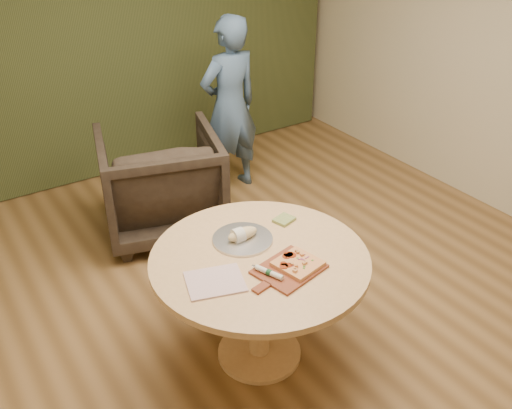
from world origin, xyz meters
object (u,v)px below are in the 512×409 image
object	(u,v)px
armchair	(160,178)
pedestal_table	(260,276)
flatbread_pizza	(297,263)
person_standing	(230,106)
bread_roll	(241,234)
cutlery_roll	(269,272)
serving_tray	(243,239)
pizza_paddle	(288,270)

from	to	relation	value
armchair	pedestal_table	bearing A→B (deg)	101.35
flatbread_pizza	person_standing	bearing A→B (deg)	67.99
flatbread_pizza	bread_roll	world-z (taller)	bread_roll
flatbread_pizza	armchair	size ratio (longest dim) A/B	0.28
pedestal_table	bread_roll	world-z (taller)	bread_roll
pedestal_table	flatbread_pizza	size ratio (longest dim) A/B	4.75
flatbread_pizza	person_standing	world-z (taller)	person_standing
bread_roll	armchair	world-z (taller)	armchair
pedestal_table	flatbread_pizza	xyz separation A→B (m)	(0.12, -0.20, 0.17)
cutlery_roll	bread_roll	xyz separation A→B (m)	(0.06, 0.38, 0.01)
pedestal_table	serving_tray	distance (m)	0.24
serving_tray	person_standing	bearing A→B (deg)	61.11
pedestal_table	serving_tray	xyz separation A→B (m)	(0.01, 0.19, 0.15)
serving_tray	bread_roll	distance (m)	0.04
pedestal_table	serving_tray	world-z (taller)	serving_tray
pedestal_table	serving_tray	size ratio (longest dim) A/B	3.51
pizza_paddle	flatbread_pizza	xyz separation A→B (m)	(0.06, -0.00, 0.02)
person_standing	pizza_paddle	bearing A→B (deg)	62.52
cutlery_roll	person_standing	xyz separation A→B (m)	(1.07, 2.18, 0.03)
cutlery_roll	serving_tray	distance (m)	0.38
pedestal_table	flatbread_pizza	bearing A→B (deg)	-59.65
serving_tray	person_standing	xyz separation A→B (m)	(1.00, 1.81, 0.05)
person_standing	pedestal_table	bearing A→B (deg)	59.27
person_standing	armchair	bearing A→B (deg)	17.03
serving_tray	person_standing	distance (m)	2.06
pizza_paddle	cutlery_roll	size ratio (longest dim) A/B	2.44
bread_roll	serving_tray	bearing A→B (deg)	0.00
pizza_paddle	armchair	bearing A→B (deg)	74.57
cutlery_roll	bread_roll	world-z (taller)	bread_roll
pizza_paddle	serving_tray	bearing A→B (deg)	83.81
pizza_paddle	serving_tray	distance (m)	0.39
pizza_paddle	armchair	distance (m)	1.89
serving_tray	bread_roll	bearing A→B (deg)	180.00
armchair	pizza_paddle	bearing A→B (deg)	103.46
pizza_paddle	person_standing	distance (m)	2.39
pizza_paddle	bread_roll	bearing A→B (deg)	85.09
bread_roll	person_standing	size ratio (longest dim) A/B	0.12
pedestal_table	pizza_paddle	distance (m)	0.25
pizza_paddle	person_standing	bearing A→B (deg)	53.80
person_standing	serving_tray	bearing A→B (deg)	57.04
bread_roll	armchair	size ratio (longest dim) A/B	0.20
serving_tray	person_standing	world-z (taller)	person_standing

